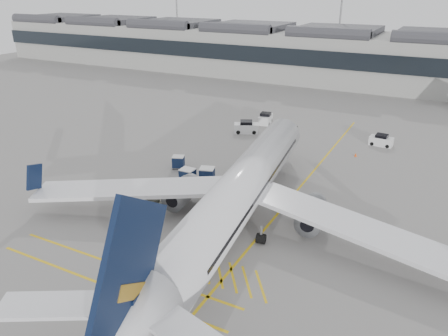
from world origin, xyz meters
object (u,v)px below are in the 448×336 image
at_px(ramp_agent_a, 259,180).
at_px(belt_loader, 217,197).
at_px(ramp_agent_b, 228,204).
at_px(baggage_cart_a, 223,191).
at_px(pushback_tug, 153,206).
at_px(airliner_main, 239,193).

bearing_deg(ramp_agent_a, belt_loader, -148.00).
bearing_deg(ramp_agent_b, baggage_cart_a, -91.63).
bearing_deg(baggage_cart_a, belt_loader, -105.02).
distance_m(baggage_cart_a, ramp_agent_a, 5.12).
height_order(baggage_cart_a, ramp_agent_a, ramp_agent_a).
bearing_deg(belt_loader, pushback_tug, -152.70).
height_order(airliner_main, baggage_cart_a, airliner_main).
bearing_deg(baggage_cart_a, ramp_agent_b, -41.59).
distance_m(ramp_agent_b, pushback_tug, 7.67).
height_order(belt_loader, ramp_agent_a, ramp_agent_a).
bearing_deg(pushback_tug, baggage_cart_a, 44.81).
relative_size(ramp_agent_b, pushback_tug, 0.71).
distance_m(baggage_cart_a, pushback_tug, 7.58).
xyz_separation_m(belt_loader, baggage_cart_a, (0.32, 0.72, 0.47)).
height_order(ramp_agent_a, ramp_agent_b, ramp_agent_a).
height_order(belt_loader, baggage_cart_a, baggage_cart_a).
relative_size(airliner_main, ramp_agent_a, 23.99).
distance_m(airliner_main, baggage_cart_a, 6.35).
bearing_deg(ramp_agent_a, ramp_agent_b, -127.29).
bearing_deg(ramp_agent_b, ramp_agent_a, -136.48).
xyz_separation_m(baggage_cart_a, ramp_agent_b, (1.65, -2.02, -0.18)).
distance_m(airliner_main, ramp_agent_b, 4.22).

